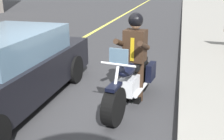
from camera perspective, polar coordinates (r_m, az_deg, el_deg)
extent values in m
plane|color=#333335|center=(5.18, -8.63, -7.46)|extent=(80.00, 80.00, 0.00)
cylinder|color=black|center=(4.32, 0.40, -7.97)|extent=(0.68, 0.29, 0.66)
cylinder|color=black|center=(5.66, 6.41, -1.35)|extent=(0.68, 0.29, 0.66)
cube|color=silver|center=(4.96, 3.94, -3.16)|extent=(0.59, 0.36, 0.32)
ellipsoid|color=black|center=(4.66, 3.24, 0.08)|extent=(0.59, 0.36, 0.24)
cube|color=black|center=(5.17, 5.29, 1.49)|extent=(0.73, 0.38, 0.12)
cube|color=black|center=(5.51, 8.51, -0.36)|extent=(0.41, 0.18, 0.36)
cube|color=black|center=(5.63, 4.18, 0.21)|extent=(0.41, 0.18, 0.36)
cylinder|color=silver|center=(4.22, 0.51, -4.59)|extent=(0.35, 0.10, 0.76)
cylinder|color=silver|center=(4.22, 1.36, 1.21)|extent=(0.12, 0.60, 0.04)
cube|color=black|center=(4.17, 0.41, -3.68)|extent=(0.38, 0.21, 0.06)
cylinder|color=silver|center=(5.24, 6.64, -3.88)|extent=(0.90, 0.21, 0.08)
cube|color=slate|center=(4.20, 1.47, 2.84)|extent=(0.09, 0.32, 0.28)
cylinder|color=black|center=(5.15, 6.12, -2.38)|extent=(0.14, 0.14, 0.84)
cube|color=black|center=(5.24, 5.78, -6.37)|extent=(0.27, 0.15, 0.10)
cylinder|color=black|center=(5.22, 3.60, -2.02)|extent=(0.14, 0.14, 0.84)
cube|color=black|center=(5.31, 3.30, -5.96)|extent=(0.27, 0.15, 0.10)
cube|color=black|center=(4.97, 5.07, 5.34)|extent=(0.37, 0.44, 0.60)
cube|color=#B28C14|center=(4.84, 4.47, 4.48)|extent=(0.03, 0.07, 0.44)
cylinder|color=black|center=(4.73, 6.96, 5.31)|extent=(0.56, 0.18, 0.28)
cylinder|color=black|center=(4.87, 1.96, 5.83)|extent=(0.56, 0.18, 0.28)
sphere|color=tan|center=(4.89, 5.22, 10.24)|extent=(0.22, 0.22, 0.22)
sphere|color=black|center=(4.88, 5.24, 10.82)|extent=(0.28, 0.28, 0.28)
cube|color=black|center=(5.33, -22.97, -1.62)|extent=(4.60, 1.80, 0.70)
cube|color=slate|center=(5.33, -22.45, 4.66)|extent=(2.40, 1.60, 0.60)
cylinder|color=black|center=(6.17, -8.30, 0.18)|extent=(0.64, 0.22, 0.64)
cylinder|color=black|center=(6.98, -21.29, 1.30)|extent=(0.64, 0.22, 0.64)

